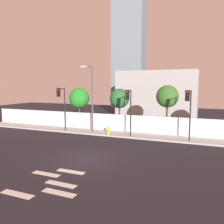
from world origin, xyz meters
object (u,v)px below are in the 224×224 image
at_px(traffic_light_right, 61,100).
at_px(roadside_tree_midright, 167,97).
at_px(traffic_light_center, 129,103).
at_px(roadside_tree_midleft, 119,99).
at_px(street_lamp_curbside, 91,94).
at_px(roadside_tree_leftmost, 79,98).
at_px(fire_hydrant, 108,130).
at_px(traffic_light_left, 189,104).

xyz_separation_m(traffic_light_right, roadside_tree_midright, (10.50, 3.70, 0.34)).
relative_size(traffic_light_center, roadside_tree_midleft, 0.96).
xyz_separation_m(street_lamp_curbside, roadside_tree_leftmost, (-3.16, 3.02, -0.66)).
xyz_separation_m(traffic_light_center, street_lamp_curbside, (-4.28, 0.61, 0.73)).
xyz_separation_m(street_lamp_curbside, fire_hydrant, (1.94, -0.06, -3.62)).
bearing_deg(fire_hydrant, roadside_tree_midright, 29.87).
bearing_deg(roadside_tree_midright, street_lamp_curbside, -157.54).
xyz_separation_m(traffic_light_left, roadside_tree_leftmost, (-12.80, 3.66, 0.06)).
relative_size(traffic_light_left, roadside_tree_midright, 0.89).
xyz_separation_m(traffic_light_right, roadside_tree_midleft, (5.20, 3.70, 0.03)).
bearing_deg(traffic_light_center, traffic_light_left, -0.29).
distance_m(traffic_light_left, fire_hydrant, 8.25).
height_order(traffic_light_left, roadside_tree_midright, roadside_tree_midright).
distance_m(fire_hydrant, roadside_tree_midleft, 4.32).
xyz_separation_m(traffic_light_left, roadside_tree_midleft, (-7.63, 3.66, 0.12)).
bearing_deg(traffic_light_left, traffic_light_center, 179.71).
bearing_deg(roadside_tree_leftmost, traffic_light_left, -15.93).
relative_size(traffic_light_left, traffic_light_center, 1.00).
height_order(street_lamp_curbside, roadside_tree_leftmost, street_lamp_curbside).
bearing_deg(roadside_tree_leftmost, roadside_tree_midleft, 0.00).
bearing_deg(roadside_tree_midright, traffic_light_center, -129.83).
bearing_deg(traffic_light_center, roadside_tree_leftmost, 153.99).
bearing_deg(roadside_tree_midleft, roadside_tree_midright, 0.00).
xyz_separation_m(fire_hydrant, roadside_tree_midleft, (0.08, 3.08, 3.02)).
distance_m(traffic_light_left, roadside_tree_midright, 4.36).
bearing_deg(street_lamp_curbside, roadside_tree_midright, 22.46).
bearing_deg(traffic_light_right, fire_hydrant, 6.90).
relative_size(traffic_light_center, roadside_tree_midright, 0.89).
distance_m(traffic_light_center, fire_hydrant, 3.75).
height_order(street_lamp_curbside, roadside_tree_midright, street_lamp_curbside).
distance_m(traffic_light_center, traffic_light_right, 7.47).
relative_size(traffic_light_right, fire_hydrant, 5.69).
distance_m(traffic_light_right, roadside_tree_midright, 11.14).
relative_size(traffic_light_left, traffic_light_right, 0.97).
height_order(traffic_light_center, roadside_tree_midright, roadside_tree_midright).
height_order(traffic_light_center, traffic_light_right, traffic_light_right).
bearing_deg(fire_hydrant, roadside_tree_leftmost, 148.82).
bearing_deg(roadside_tree_midright, fire_hydrant, -150.13).
bearing_deg(street_lamp_curbside, fire_hydrant, -1.85).
distance_m(street_lamp_curbside, roadside_tree_midleft, 3.68).
xyz_separation_m(traffic_light_left, fire_hydrant, (-7.71, 0.57, -2.90)).
distance_m(fire_hydrant, roadside_tree_midright, 7.03).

